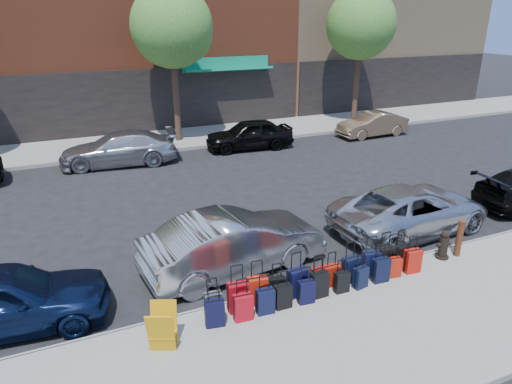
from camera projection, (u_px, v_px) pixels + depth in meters
name	position (u px, v px, depth m)	size (l,w,h in m)	color
ground	(239.00, 216.00, 14.70)	(120.00, 120.00, 0.00)	black
sidewalk_near	(358.00, 336.00, 9.13)	(60.00, 4.00, 0.15)	gray
sidewalk_far	(167.00, 140.00, 23.20)	(60.00, 4.00, 0.15)	gray
curb_near	(308.00, 285.00, 10.86)	(60.00, 0.08, 0.15)	gray
curb_far	(177.00, 150.00, 21.48)	(60.00, 0.08, 0.15)	gray
tree_center	(175.00, 29.00, 21.06)	(3.80, 3.80, 7.27)	black
tree_right	(363.00, 26.00, 24.96)	(3.80, 3.80, 7.27)	black
suitcase_front_0	(213.00, 304.00, 9.53)	(0.38, 0.23, 0.88)	#37373B
suitcase_front_1	(238.00, 297.00, 9.68)	(0.46, 0.27, 1.08)	maroon
suitcase_front_2	(258.00, 290.00, 9.92)	(0.46, 0.29, 1.04)	#B31E0B
suitcase_front_3	(277.00, 288.00, 10.11)	(0.39, 0.26, 0.87)	black
suitcase_front_4	(297.00, 282.00, 10.21)	(0.47, 0.29, 1.06)	black
suitcase_front_5	(319.00, 279.00, 10.43)	(0.37, 0.21, 0.89)	maroon
suitcase_front_6	(332.00, 275.00, 10.60)	(0.36, 0.20, 0.86)	#9E170A
suitcase_front_7	(351.00, 269.00, 10.76)	(0.45, 0.28, 1.02)	black
suitcase_front_8	(371.00, 264.00, 10.98)	(0.46, 0.31, 1.03)	black
suitcase_front_9	(385.00, 259.00, 11.19)	(0.43, 0.25, 1.03)	black
suitcase_front_10	(401.00, 256.00, 11.31)	(0.46, 0.30, 1.03)	black
suitcase_back_0	(215.00, 313.00, 9.23)	(0.42, 0.29, 0.93)	black
suitcase_back_1	(243.00, 307.00, 9.42)	(0.41, 0.25, 0.94)	#A40A16
suitcase_back_2	(265.00, 301.00, 9.62)	(0.40, 0.25, 0.91)	black
suitcase_back_3	(283.00, 296.00, 9.81)	(0.37, 0.22, 0.88)	black
suitcase_back_4	(306.00, 292.00, 9.98)	(0.38, 0.24, 0.86)	black
suitcase_back_5	(319.00, 284.00, 10.19)	(0.41, 0.24, 0.96)	black
suitcase_back_6	(342.00, 282.00, 10.37)	(0.35, 0.21, 0.80)	black
suitcase_back_7	(361.00, 277.00, 10.53)	(0.38, 0.26, 0.82)	black
suitcase_back_8	(381.00, 270.00, 10.77)	(0.41, 0.26, 0.95)	black
suitcase_back_9	(394.00, 267.00, 10.97)	(0.36, 0.25, 0.80)	#A31A0A
suitcase_back_10	(412.00, 261.00, 11.15)	(0.42, 0.27, 0.96)	#AE160B
fire_hydrant	(444.00, 245.00, 11.78)	(0.40, 0.35, 0.77)	black
bollard	(459.00, 238.00, 11.83)	(0.18, 0.18, 0.99)	#38190C
display_rack	(162.00, 328.00, 8.55)	(0.68, 0.70, 0.90)	#CE900B
car_near_0	(2.00, 299.00, 9.21)	(1.67, 4.16, 1.42)	#0C1838
car_near_1	(234.00, 243.00, 11.37)	(1.62, 4.63, 1.53)	#B7BABE
car_near_2	(411.00, 209.00, 13.48)	(2.30, 4.99, 1.39)	#B9BBC1
car_far_1	(118.00, 149.00, 19.44)	(1.97, 4.85, 1.41)	#B4B6BC
car_far_2	(249.00, 134.00, 21.72)	(1.67, 4.14, 1.41)	black
car_far_3	(372.00, 124.00, 23.98)	(1.33, 3.82, 1.26)	#937B5A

